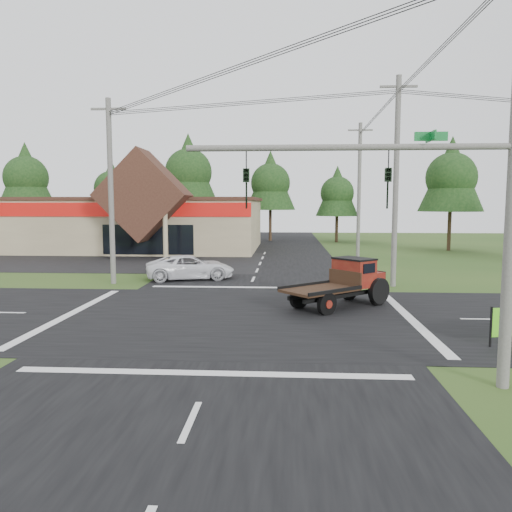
{
  "coord_description": "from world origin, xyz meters",
  "views": [
    {
      "loc": [
        2.01,
        -20.06,
        4.63
      ],
      "look_at": [
        0.61,
        2.9,
        2.2
      ],
      "focal_mm": 35.0,
      "sensor_mm": 36.0,
      "label": 1
    }
  ],
  "objects": [
    {
      "name": "ground",
      "position": [
        0.0,
        0.0,
        0.0
      ],
      "size": [
        120.0,
        120.0,
        0.0
      ],
      "primitive_type": "plane",
      "color": "#2A491A",
      "rests_on": "ground"
    },
    {
      "name": "road_ns",
      "position": [
        0.0,
        0.0,
        0.01
      ],
      "size": [
        12.0,
        120.0,
        0.02
      ],
      "primitive_type": "cube",
      "color": "black",
      "rests_on": "ground"
    },
    {
      "name": "road_ew",
      "position": [
        0.0,
        0.0,
        0.01
      ],
      "size": [
        120.0,
        12.0,
        0.02
      ],
      "primitive_type": "cube",
      "color": "black",
      "rests_on": "ground"
    },
    {
      "name": "parking_apron",
      "position": [
        -14.0,
        19.0,
        0.01
      ],
      "size": [
        28.0,
        14.0,
        0.02
      ],
      "primitive_type": "cube",
      "color": "black",
      "rests_on": "ground"
    },
    {
      "name": "cvs_building",
      "position": [
        -15.7,
        29.57,
        2.78
      ],
      "size": [
        30.4,
        18.2,
        9.19
      ],
      "color": "#9A8B68",
      "rests_on": "ground"
    },
    {
      "name": "traffic_signal_mast",
      "position": [
        5.82,
        -7.5,
        4.43
      ],
      "size": [
        8.12,
        0.24,
        7.0
      ],
      "color": "#595651",
      "rests_on": "ground"
    },
    {
      "name": "utility_pole_nw",
      "position": [
        -8.0,
        8.0,
        5.39
      ],
      "size": [
        2.0,
        0.3,
        10.5
      ],
      "color": "#595651",
      "rests_on": "ground"
    },
    {
      "name": "utility_pole_ne",
      "position": [
        8.0,
        8.0,
        5.89
      ],
      "size": [
        2.0,
        0.3,
        11.5
      ],
      "color": "#595651",
      "rests_on": "ground"
    },
    {
      "name": "utility_pole_n",
      "position": [
        8.0,
        22.0,
        5.74
      ],
      "size": [
        2.0,
        0.3,
        11.2
      ],
      "color": "#595651",
      "rests_on": "ground"
    },
    {
      "name": "tree_row_a",
      "position": [
        -30.0,
        40.0,
        8.05
      ],
      "size": [
        6.72,
        6.72,
        12.12
      ],
      "color": "#332316",
      "rests_on": "ground"
    },
    {
      "name": "tree_row_b",
      "position": [
        -20.0,
        42.0,
        6.7
      ],
      "size": [
        5.6,
        5.6,
        10.1
      ],
      "color": "#332316",
      "rests_on": "ground"
    },
    {
      "name": "tree_row_c",
      "position": [
        -10.0,
        41.0,
        8.72
      ],
      "size": [
        7.28,
        7.28,
        13.13
      ],
      "color": "#332316",
      "rests_on": "ground"
    },
    {
      "name": "tree_row_d",
      "position": [
        0.0,
        42.0,
        7.38
      ],
      "size": [
        6.16,
        6.16,
        11.11
      ],
      "color": "#332316",
      "rests_on": "ground"
    },
    {
      "name": "tree_row_e",
      "position": [
        8.0,
        40.0,
        6.03
      ],
      "size": [
        5.04,
        5.04,
        9.09
      ],
      "color": "#332316",
      "rests_on": "ground"
    },
    {
      "name": "tree_side_ne",
      "position": [
        18.0,
        30.0,
        7.38
      ],
      "size": [
        6.16,
        6.16,
        11.11
      ],
      "color": "#332316",
      "rests_on": "ground"
    },
    {
      "name": "antique_flatbed_truck",
      "position": [
        4.31,
        2.06,
        1.1
      ],
      "size": [
        5.3,
        4.95,
        2.2
      ],
      "primitive_type": null,
      "rotation": [
        0.0,
        0.0,
        -0.86
      ],
      "color": "#5B0F0D",
      "rests_on": "ground"
    },
    {
      "name": "white_pickup",
      "position": [
        -3.86,
        9.9,
        0.74
      ],
      "size": [
        5.8,
        3.84,
        1.48
      ],
      "primitive_type": "imported",
      "rotation": [
        0.0,
        0.0,
        1.85
      ],
      "color": "white",
      "rests_on": "ground"
    }
  ]
}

